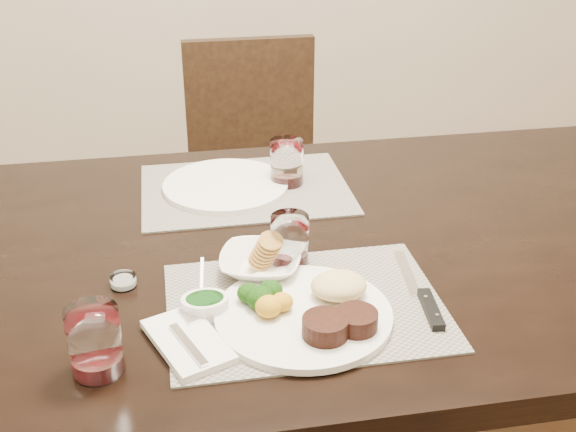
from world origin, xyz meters
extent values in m
cube|color=black|center=(0.00, 0.00, 0.72)|extent=(2.00, 1.00, 0.05)
cube|color=black|center=(0.00, 0.85, 0.43)|extent=(0.42, 0.42, 0.04)
cube|color=black|center=(-0.18, 0.67, 0.21)|extent=(0.04, 0.04, 0.41)
cube|color=black|center=(0.18, 0.67, 0.21)|extent=(0.04, 0.04, 0.41)
cube|color=black|center=(-0.18, 1.03, 0.21)|extent=(0.04, 0.04, 0.41)
cube|color=black|center=(0.18, 1.03, 0.21)|extent=(0.04, 0.04, 0.41)
cube|color=black|center=(0.00, 1.04, 0.68)|extent=(0.42, 0.04, 0.45)
cube|color=gray|center=(-0.07, -0.22, 0.75)|extent=(0.46, 0.34, 0.00)
cube|color=gray|center=(-0.11, 0.25, 0.75)|extent=(0.46, 0.34, 0.00)
cylinder|color=white|center=(-0.08, -0.26, 0.76)|extent=(0.29, 0.29, 0.01)
cylinder|color=black|center=(-0.06, -0.33, 0.78)|extent=(0.07, 0.07, 0.03)
cylinder|color=black|center=(-0.01, -0.32, 0.78)|extent=(0.07, 0.07, 0.03)
ellipsoid|color=#CCBA7A|center=(-0.01, -0.22, 0.79)|extent=(0.10, 0.08, 0.04)
ellipsoid|color=#1B440D|center=(-0.15, -0.23, 0.79)|extent=(0.05, 0.05, 0.04)
ellipsoid|color=#BA7C17|center=(-0.14, -0.26, 0.78)|extent=(0.04, 0.04, 0.04)
cube|color=white|center=(-0.27, -0.30, 0.76)|extent=(0.15, 0.19, 0.01)
cube|color=white|center=(-0.27, -0.31, 0.77)|extent=(0.06, 0.11, 0.00)
cube|color=white|center=(-0.27, -0.24, 0.77)|extent=(0.04, 0.05, 0.00)
cube|color=white|center=(0.13, -0.16, 0.76)|extent=(0.04, 0.15, 0.00)
cube|color=black|center=(0.13, -0.28, 0.76)|extent=(0.03, 0.11, 0.01)
imported|color=white|center=(-0.13, -0.10, 0.77)|extent=(0.18, 0.18, 0.04)
cylinder|color=olive|center=(-0.13, -0.10, 0.80)|extent=(0.04, 0.05, 0.04)
cylinder|color=white|center=(-0.24, -0.22, 0.77)|extent=(0.08, 0.08, 0.03)
cylinder|color=#0B340C|center=(-0.24, -0.22, 0.78)|extent=(0.06, 0.06, 0.01)
cube|color=white|center=(-0.24, -0.16, 0.80)|extent=(0.01, 0.05, 0.04)
cylinder|color=silver|center=(-0.07, -0.08, 0.80)|extent=(0.07, 0.07, 0.10)
cylinder|color=#360407|center=(-0.07, -0.08, 0.77)|extent=(0.06, 0.06, 0.02)
cylinder|color=white|center=(-0.16, 0.26, 0.76)|extent=(0.28, 0.28, 0.01)
cylinder|color=silver|center=(-0.02, 0.26, 0.81)|extent=(0.07, 0.07, 0.10)
cylinder|color=#360407|center=(-0.02, 0.26, 0.77)|extent=(0.06, 0.06, 0.03)
cylinder|color=silver|center=(-0.40, -0.33, 0.80)|extent=(0.08, 0.08, 0.11)
cylinder|color=#360407|center=(-0.40, -0.33, 0.76)|extent=(0.07, 0.07, 0.03)
cylinder|color=silver|center=(-0.37, -0.10, 0.76)|extent=(0.05, 0.05, 0.02)
cylinder|color=white|center=(-0.37, -0.10, 0.76)|extent=(0.03, 0.03, 0.01)
camera|label=1|loc=(-0.28, -1.21, 1.44)|focal=45.00mm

